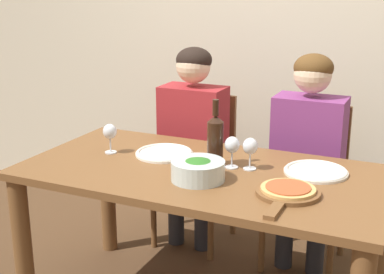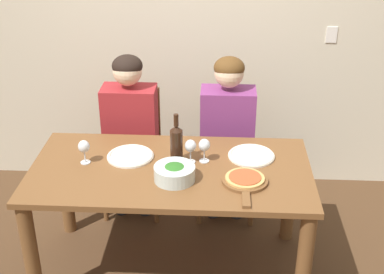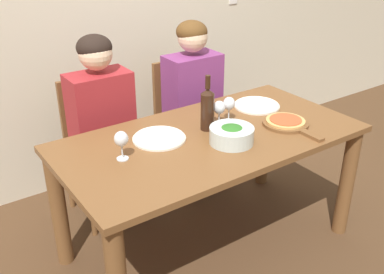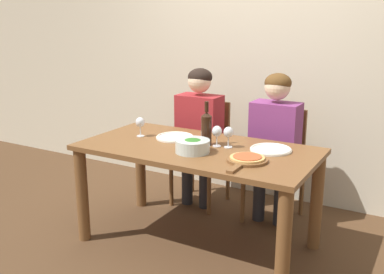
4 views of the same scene
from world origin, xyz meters
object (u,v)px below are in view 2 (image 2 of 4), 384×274
Objects in this scene: chair_left at (134,145)px; wine_glass_left at (84,148)px; person_woman at (130,122)px; wine_glass_centre at (190,147)px; dinner_plate_right at (251,155)px; chair_right at (226,148)px; person_man at (227,125)px; wine_glass_right at (204,146)px; pizza_on_board at (245,180)px; wine_bottle at (176,143)px; broccoli_bowl at (175,173)px; dinner_plate_left at (130,156)px.

chair_left reaches higher than wine_glass_left.
person_woman reaches higher than chair_left.
dinner_plate_right is at bearing 13.41° from wine_glass_centre.
chair_right is 0.27m from person_man.
chair_right reaches higher than wine_glass_left.
wine_glass_right is (0.55, -0.56, 0.12)m from person_woman.
person_woman is 0.97m from dinner_plate_right.
wine_glass_centre reaches higher than dinner_plate_right.
dinner_plate_right is at bearing 80.74° from pizza_on_board.
wine_glass_right is at bearing -45.54° from person_woman.
chair_left is 0.87m from wine_bottle.
broccoli_bowl is at bearing -16.61° from wine_glass_left.
person_man is 5.18× the size of broccoli_bowl.
chair_left is 0.94m from wine_glass_right.
chair_right reaches higher than wine_glass_centre.
chair_right is 0.84m from wine_bottle.
wine_glass_left is at bearing 163.39° from broccoli_bowl.
pizza_on_board is (0.10, -0.90, 0.27)m from chair_right.
person_woman is 8.13× the size of wine_glass_left.
chair_left is at bearing 97.98° from dinner_plate_left.
wine_bottle is 0.09m from wine_glass_centre.
wine_glass_left is at bearing -162.24° from dinner_plate_left.
dinner_plate_left is (-0.29, 0.04, -0.12)m from wine_bottle.
wine_bottle is 0.48m from dinner_plate_right.
pizza_on_board is 2.68× the size of wine_glass_left.
wine_bottle is 0.78× the size of pizza_on_board.
person_woman is 1.00× the size of person_man.
wine_bottle reaches higher than wine_glass_right.
pizza_on_board is at bearing -45.19° from person_woman.
broccoli_bowl is 0.58m from wine_glass_left.
wine_glass_right is at bearing 54.10° from broccoli_bowl.
person_man is at bearing 106.74° from dinner_plate_right.
person_man is 0.80m from dinner_plate_left.
dinner_plate_left is 0.75m from dinner_plate_right.
wine_glass_centre is at bearing 3.89° from wine_glass_left.
chair_right is 3.86× the size of broccoli_bowl.
person_woman reaches higher than pizza_on_board.
chair_right is 0.75× the size of person_woman.
broccoli_bowl is 0.82× the size of dinner_plate_left.
chair_right is at bearing 71.05° from broccoli_bowl.
broccoli_bowl is 1.57× the size of wine_glass_centre.
chair_right is 0.92m from dinner_plate_left.
chair_right is 2.88× the size of wine_bottle.
wine_glass_left is at bearing -176.11° from wine_glass_centre.
person_man is at bearing 68.61° from broccoli_bowl.
wine_glass_right is at bearing -3.24° from dinner_plate_left.
person_woman is at bearing -170.94° from chair_right.
dinner_plate_right is at bearing -30.02° from person_woman.
dinner_plate_right is at bearing -76.24° from chair_right.
person_woman is at bearing 134.46° from wine_glass_right.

